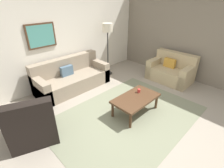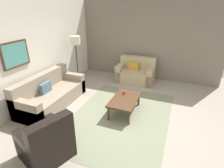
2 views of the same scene
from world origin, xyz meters
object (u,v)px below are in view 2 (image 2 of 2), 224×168
Objects in this scene: lamp_standing at (76,45)px; framed_artwork at (15,54)px; couch_loveseat at (136,73)px; couch_main at (50,95)px; cup at (124,93)px; coffee_table at (125,100)px; armchair_leather at (48,145)px.

lamp_standing is 2.26× the size of framed_artwork.
framed_artwork reaches higher than lamp_standing.
couch_main is at bearing 144.34° from couch_loveseat.
cup is 0.05× the size of lamp_standing.
framed_artwork is (-0.85, 2.53, 1.18)m from coffee_table.
lamp_standing is at bearing 122.09° from couch_loveseat.
lamp_standing reaches higher than armchair_leather.
framed_artwork reaches higher than cup.
lamp_standing is at bearing 62.43° from coffee_table.
framed_artwork is at bearing 108.59° from coffee_table.
couch_main is 2.09m from armchair_leather.
framed_artwork is (-3.05, 2.26, 1.24)m from couch_loveseat.
coffee_table is at bearing -172.98° from couch_loveseat.
cup is at bearing -18.06° from armchair_leather.
couch_main is 2.80× the size of framed_artwork.
couch_loveseat is 1.28× the size of armchair_leather.
armchair_leather is 2.37m from cup.
couch_loveseat is 2.22m from coffee_table.
couch_main is 1.93× the size of coffee_table.
lamp_standing is at bearing 21.79° from armchair_leather.
lamp_standing reaches higher than coffee_table.
lamp_standing reaches higher than cup.
couch_main and couch_loveseat have the same top height.
couch_main is 2.12m from cup.
cup is 2.35m from lamp_standing.
lamp_standing is (3.09, 1.24, 1.10)m from armchair_leather.
framed_artwork is at bearing 143.49° from couch_loveseat.
coffee_table is at bearing -157.38° from cup.
armchair_leather is at bearing -158.21° from lamp_standing.
couch_loveseat is at bearing -7.51° from armchair_leather.
lamp_standing is 1.99m from framed_artwork.
framed_artwork is at bearing 166.39° from lamp_standing.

